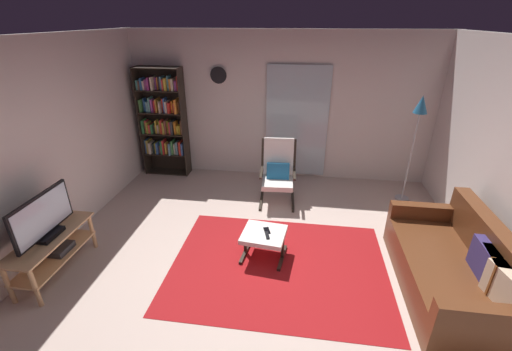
{
  "coord_description": "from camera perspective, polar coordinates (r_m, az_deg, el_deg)",
  "views": [
    {
      "loc": [
        0.42,
        -3.05,
        2.77
      ],
      "look_at": [
        -0.14,
        0.89,
        0.88
      ],
      "focal_mm": 23.54,
      "sensor_mm": 36.0,
      "label": 1
    }
  ],
  "objects": [
    {
      "name": "television",
      "position": [
        4.41,
        -32.42,
        -6.15
      ],
      "size": [
        0.2,
        0.86,
        0.52
      ],
      "color": "black",
      "rests_on": "tv_stand"
    },
    {
      "name": "floor_lamp_by_shelf",
      "position": [
        5.68,
        25.98,
        9.1
      ],
      "size": [
        0.22,
        0.22,
        1.73
      ],
      "color": "#A5A5AD",
      "rests_on": "ground"
    },
    {
      "name": "wall_left",
      "position": [
        4.6,
        -35.31,
        1.93
      ],
      "size": [
        0.06,
        6.0,
        2.6
      ],
      "primitive_type": "cube",
      "color": "silver",
      "rests_on": "ground"
    },
    {
      "name": "glass_door_panel",
      "position": [
        6.13,
        6.93,
        8.89
      ],
      "size": [
        1.1,
        0.01,
        2.0
      ],
      "primitive_type": "cube",
      "color": "silver"
    },
    {
      "name": "lounge_armchair",
      "position": [
        5.41,
        3.77,
        0.93
      ],
      "size": [
        0.59,
        0.68,
        1.02
      ],
      "color": "#2A231B",
      "rests_on": "ground"
    },
    {
      "name": "cell_phone",
      "position": [
        4.22,
        1.85,
        -9.33
      ],
      "size": [
        0.11,
        0.15,
        0.01
      ],
      "primitive_type": "cube",
      "rotation": [
        0.0,
        0.0,
        0.32
      ],
      "color": "black",
      "rests_on": "ottoman"
    },
    {
      "name": "tv_stand",
      "position": [
        4.63,
        -31.13,
        -10.54
      ],
      "size": [
        0.41,
        1.12,
        0.51
      ],
      "color": "tan",
      "rests_on": "ground"
    },
    {
      "name": "wall_back",
      "position": [
        6.14,
        4.01,
        11.46
      ],
      "size": [
        5.6,
        0.06,
        2.6
      ],
      "primitive_type": "cube",
      "color": "silver",
      "rests_on": "ground"
    },
    {
      "name": "tv_remote",
      "position": [
        4.13,
        1.91,
        -10.13
      ],
      "size": [
        0.08,
        0.15,
        0.02
      ],
      "primitive_type": "cube",
      "rotation": [
        0.0,
        0.0,
        0.27
      ],
      "color": "black",
      "rests_on": "ottoman"
    },
    {
      "name": "area_rug",
      "position": [
        4.27,
        3.84,
        -15.01
      ],
      "size": [
        2.6,
        1.97,
        0.01
      ],
      "primitive_type": "cube",
      "color": "maroon",
      "rests_on": "ground"
    },
    {
      "name": "wall_clock",
      "position": [
        6.13,
        -6.39,
        16.59
      ],
      "size": [
        0.29,
        0.03,
        0.29
      ],
      "color": "silver"
    },
    {
      "name": "leather_sofa",
      "position": [
        4.32,
        30.8,
        -13.55
      ],
      "size": [
        0.91,
        1.83,
        0.85
      ],
      "color": "#5B3019",
      "rests_on": "ground"
    },
    {
      "name": "ottoman",
      "position": [
        4.23,
        1.34,
        -10.38
      ],
      "size": [
        0.57,
        0.54,
        0.36
      ],
      "color": "white",
      "rests_on": "ground"
    },
    {
      "name": "ground_plane",
      "position": [
        4.14,
        0.2,
        -16.59
      ],
      "size": [
        7.02,
        7.02,
        0.0
      ],
      "primitive_type": "plane",
      "color": "#C6ADA0"
    },
    {
      "name": "bookshelf_near_tv",
      "position": [
        6.49,
        -15.48,
        9.13
      ],
      "size": [
        0.83,
        0.3,
        2.0
      ],
      "color": "#2A231B",
      "rests_on": "ground"
    }
  ]
}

